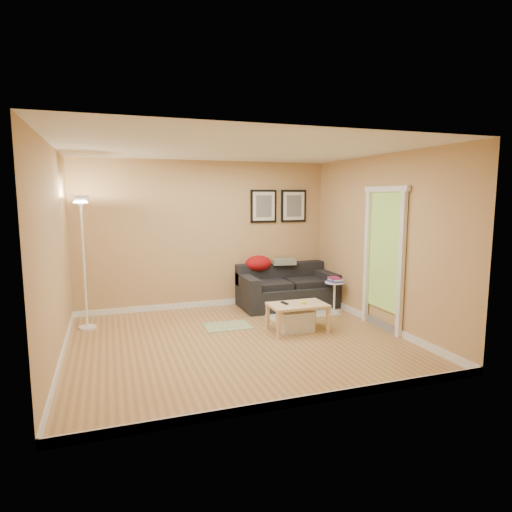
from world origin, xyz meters
The scene contains 25 objects.
floor centered at (0.00, 0.00, 0.00)m, with size 4.50×4.50×0.00m, color #B0814B.
ceiling centered at (0.00, 0.00, 2.60)m, with size 4.50×4.50×0.00m, color white.
wall_back centered at (0.00, 2.00, 1.30)m, with size 4.50×4.50×0.00m, color tan.
wall_front centered at (0.00, -2.00, 1.30)m, with size 4.50×4.50×0.00m, color tan.
wall_left centered at (-2.25, 0.00, 1.30)m, with size 4.00×4.00×0.00m, color tan.
wall_right centered at (2.25, 0.00, 1.30)m, with size 4.00×4.00×0.00m, color tan.
baseboard_back centered at (0.00, 1.99, 0.05)m, with size 4.50×0.02×0.10m, color white.
baseboard_front centered at (0.00, -1.99, 0.05)m, with size 4.50×0.02×0.10m, color white.
baseboard_left centered at (-2.24, 0.00, 0.05)m, with size 0.02×4.00×0.10m, color white.
baseboard_right centered at (2.24, 0.00, 0.05)m, with size 0.02×4.00×0.10m, color white.
sofa centered at (1.38, 1.53, 0.38)m, with size 1.70×0.90×0.75m, color black, non-canonical shape.
red_throw centered at (0.92, 1.81, 0.77)m, with size 0.48×0.36×0.28m, color #B11016, non-canonical shape.
plaid_throw centered at (1.41, 1.79, 0.78)m, with size 0.42×0.26×0.10m, color tan, non-canonical shape.
framed_print_left centered at (1.08, 1.98, 1.80)m, with size 0.50×0.04×0.60m, color black, non-canonical shape.
framed_print_right centered at (1.68, 1.98, 1.80)m, with size 0.50×0.04×0.60m, color black, non-canonical shape.
area_rug centered at (1.40, 1.11, 0.01)m, with size 1.25×0.85×0.01m, color beige.
green_runner centered at (0.03, 0.69, 0.01)m, with size 0.70×0.50×0.01m, color #668C4C.
coffee_table centered at (0.95, 0.12, 0.21)m, with size 0.84×0.51×0.42m, color #E7BE8D, non-canonical shape.
remote_control centered at (0.77, 0.20, 0.43)m, with size 0.05×0.16×0.02m, color black.
tape_roll centered at (1.03, 0.09, 0.43)m, with size 0.07×0.07×0.03m, color yellow.
storage_bin centered at (0.93, 0.17, 0.16)m, with size 0.51×0.37×0.31m, color white, non-canonical shape.
side_table centered at (2.02, 0.95, 0.26)m, with size 0.34×0.34×0.52m, color white, non-canonical shape.
book_stack centered at (2.04, 0.97, 0.56)m, with size 0.19×0.25×0.08m, color #3637A3, non-canonical shape.
floor_lamp centered at (-2.00, 1.29, 0.95)m, with size 0.26×0.26×2.01m, color white, non-canonical shape.
doorway centered at (2.20, -0.15, 1.02)m, with size 0.12×1.01×2.13m, color white, non-canonical shape.
Camera 1 is at (-1.64, -5.54, 1.99)m, focal length 30.41 mm.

